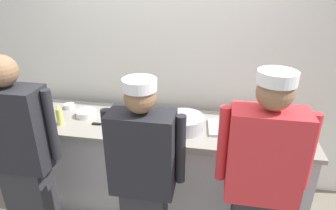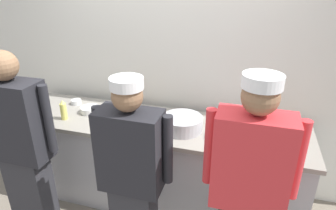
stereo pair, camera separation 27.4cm
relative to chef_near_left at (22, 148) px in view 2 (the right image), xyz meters
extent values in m
cube|color=silver|center=(0.86, 1.24, 0.58)|extent=(4.59, 0.10, 2.97)
cube|color=#B2B2B7|center=(0.86, 0.74, -0.48)|extent=(2.87, 0.68, 0.86)
cube|color=gray|center=(0.86, 0.74, -0.02)|extent=(2.92, 0.74, 0.04)
cube|color=#2D2D33|center=(0.00, 0.00, -0.49)|extent=(0.34, 0.20, 0.83)
cube|color=#232328|center=(0.00, 0.00, 0.25)|extent=(0.48, 0.24, 0.65)
cylinder|color=#232328|center=(0.28, 0.04, 0.28)|extent=(0.07, 0.07, 0.56)
sphere|color=#8C6647|center=(0.00, 0.00, 0.69)|extent=(0.22, 0.22, 0.22)
cube|color=#232328|center=(0.98, -0.03, 0.17)|extent=(0.45, 0.24, 0.61)
cylinder|color=#232328|center=(0.72, 0.01, 0.20)|extent=(0.07, 0.07, 0.52)
cylinder|color=#232328|center=(1.23, 0.01, 0.20)|extent=(0.07, 0.07, 0.52)
sphere|color=#8C6647|center=(0.98, -0.03, 0.58)|extent=(0.21, 0.21, 0.21)
cylinder|color=white|center=(0.98, -0.03, 0.67)|extent=(0.22, 0.22, 0.07)
cube|color=red|center=(1.78, -0.01, 0.23)|extent=(0.47, 0.24, 0.64)
cylinder|color=red|center=(1.51, 0.03, 0.26)|extent=(0.07, 0.07, 0.55)
cylinder|color=red|center=(2.06, 0.03, 0.26)|extent=(0.07, 0.07, 0.55)
sphere|color=#8C6647|center=(1.78, -0.01, 0.66)|extent=(0.22, 0.22, 0.22)
cylinder|color=white|center=(1.78, -0.01, 0.76)|extent=(0.23, 0.23, 0.08)
cylinder|color=white|center=(0.19, 0.76, 0.00)|extent=(0.20, 0.20, 0.01)
cylinder|color=white|center=(0.19, 0.76, 0.01)|extent=(0.20, 0.20, 0.01)
cylinder|color=white|center=(0.19, 0.76, 0.03)|extent=(0.20, 0.20, 0.01)
cylinder|color=white|center=(0.19, 0.76, 0.04)|extent=(0.20, 0.20, 0.01)
cylinder|color=white|center=(0.19, 0.76, 0.05)|extent=(0.20, 0.20, 0.01)
cylinder|color=white|center=(0.85, 0.61, 0.00)|extent=(0.22, 0.22, 0.01)
cylinder|color=white|center=(0.85, 0.61, 0.01)|extent=(0.22, 0.22, 0.01)
cylinder|color=white|center=(0.85, 0.61, 0.03)|extent=(0.22, 0.22, 0.01)
cylinder|color=white|center=(0.85, 0.61, 0.04)|extent=(0.22, 0.22, 0.01)
cylinder|color=white|center=(0.85, 0.61, 0.05)|extent=(0.22, 0.22, 0.01)
cylinder|color=white|center=(0.85, 0.61, 0.06)|extent=(0.22, 0.22, 0.01)
cylinder|color=white|center=(0.85, 0.61, 0.07)|extent=(0.22, 0.22, 0.01)
cylinder|color=white|center=(0.85, 0.61, 0.09)|extent=(0.22, 0.22, 0.01)
cylinder|color=#B7BABF|center=(1.17, 0.67, 0.06)|extent=(0.37, 0.37, 0.13)
cube|color=#B7BABF|center=(1.66, 0.74, 0.01)|extent=(0.55, 0.36, 0.02)
cylinder|color=#E5E066|center=(0.02, 0.56, 0.08)|extent=(0.06, 0.06, 0.16)
cone|color=#E5E066|center=(0.02, 0.56, 0.17)|extent=(0.05, 0.05, 0.04)
cylinder|color=orange|center=(1.99, 0.95, 0.07)|extent=(0.06, 0.06, 0.15)
cone|color=orange|center=(1.99, 0.95, 0.17)|extent=(0.05, 0.05, 0.04)
cylinder|color=orange|center=(0.60, 0.86, 0.08)|extent=(0.06, 0.06, 0.16)
cone|color=orange|center=(0.60, 0.86, 0.18)|extent=(0.05, 0.05, 0.04)
cylinder|color=white|center=(-0.07, 0.91, 0.02)|extent=(0.11, 0.11, 0.05)
cylinder|color=red|center=(-0.07, 0.91, 0.04)|extent=(0.09, 0.09, 0.01)
cylinder|color=white|center=(2.12, 0.57, 0.02)|extent=(0.10, 0.10, 0.04)
cylinder|color=gold|center=(2.12, 0.57, 0.03)|extent=(0.08, 0.08, 0.01)
cube|color=#B7BABF|center=(0.50, 0.61, 0.00)|extent=(0.19, 0.03, 0.01)
cube|color=black|center=(0.36, 0.61, 0.00)|extent=(0.09, 0.03, 0.02)
camera|label=1|loc=(1.46, -1.69, 1.30)|focal=31.67mm
camera|label=2|loc=(1.72, -1.63, 1.30)|focal=31.67mm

